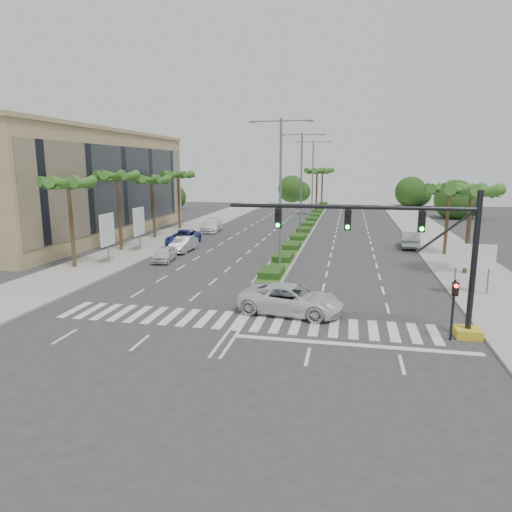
# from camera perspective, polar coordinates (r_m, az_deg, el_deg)

# --- Properties ---
(ground) EXTENTS (160.00, 160.00, 0.00)m
(ground) POSITION_cam_1_polar(r_m,az_deg,el_deg) (25.05, -1.92, -8.15)
(ground) COLOR #333335
(ground) RESTS_ON ground
(footpath_right) EXTENTS (6.00, 120.00, 0.15)m
(footpath_right) POSITION_cam_1_polar(r_m,az_deg,el_deg) (44.81, 23.80, -0.35)
(footpath_right) COLOR gray
(footpath_right) RESTS_ON ground
(footpath_left) EXTENTS (6.00, 120.00, 0.15)m
(footpath_left) POSITION_cam_1_polar(r_m,az_deg,el_deg) (48.43, -13.98, 1.07)
(footpath_left) COLOR gray
(footpath_left) RESTS_ON ground
(median) EXTENTS (2.20, 75.00, 0.20)m
(median) POSITION_cam_1_polar(r_m,az_deg,el_deg) (68.70, 6.89, 4.24)
(median) COLOR gray
(median) RESTS_ON ground
(median_grass) EXTENTS (1.80, 75.00, 0.04)m
(median_grass) POSITION_cam_1_polar(r_m,az_deg,el_deg) (68.68, 6.89, 4.34)
(median_grass) COLOR #2D6221
(median_grass) RESTS_ON median
(building) EXTENTS (12.00, 36.00, 12.00)m
(building) POSITION_cam_1_polar(r_m,az_deg,el_deg) (58.31, -21.41, 8.16)
(building) COLOR tan
(building) RESTS_ON ground
(signal_gantry) EXTENTS (12.60, 1.20, 7.20)m
(signal_gantry) POSITION_cam_1_polar(r_m,az_deg,el_deg) (23.77, 20.32, -1.25)
(signal_gantry) COLOR gold
(signal_gantry) RESTS_ON ground
(pedestrian_signal) EXTENTS (0.28, 0.36, 3.00)m
(pedestrian_signal) POSITION_cam_1_polar(r_m,az_deg,el_deg) (23.70, 23.51, -5.05)
(pedestrian_signal) COLOR black
(pedestrian_signal) RESTS_ON ground
(direction_sign) EXTENTS (2.70, 0.11, 3.40)m
(direction_sign) POSITION_cam_1_polar(r_m,az_deg,el_deg) (32.50, 25.52, -0.27)
(direction_sign) COLOR slate
(direction_sign) RESTS_ON ground
(billboard_near) EXTENTS (0.18, 2.10, 4.35)m
(billboard_near) POSITION_cam_1_polar(r_m,az_deg,el_deg) (40.67, -18.10, 3.09)
(billboard_near) COLOR slate
(billboard_near) RESTS_ON ground
(billboard_far) EXTENTS (0.18, 2.10, 4.35)m
(billboard_far) POSITION_cam_1_polar(r_m,az_deg,el_deg) (45.94, -14.43, 4.16)
(billboard_far) COLOR slate
(billboard_far) RESTS_ON ground
(palm_left_near) EXTENTS (4.57, 4.68, 7.55)m
(palm_left_near) POSITION_cam_1_polar(r_m,az_deg,el_deg) (39.71, -22.40, 8.03)
(palm_left_near) COLOR brown
(palm_left_near) RESTS_ON ground
(palm_left_mid) EXTENTS (4.57, 4.68, 7.95)m
(palm_left_mid) POSITION_cam_1_polar(r_m,az_deg,el_deg) (46.56, -16.92, 9.20)
(palm_left_mid) COLOR brown
(palm_left_mid) RESTS_ON ground
(palm_left_far) EXTENTS (4.57, 4.68, 7.35)m
(palm_left_far) POSITION_cam_1_polar(r_m,az_deg,el_deg) (53.75, -12.80, 8.98)
(palm_left_far) COLOR brown
(palm_left_far) RESTS_ON ground
(palm_left_end) EXTENTS (4.57, 4.68, 7.75)m
(palm_left_end) POSITION_cam_1_polar(r_m,az_deg,el_deg) (61.12, -9.71, 9.69)
(palm_left_end) COLOR brown
(palm_left_end) RESTS_ON ground
(palm_right_near) EXTENTS (4.57, 4.68, 7.05)m
(palm_right_near) POSITION_cam_1_polar(r_m,az_deg,el_deg) (38.10, 25.35, 6.97)
(palm_right_near) COLOR brown
(palm_right_near) RESTS_ON ground
(palm_right_far) EXTENTS (4.57, 4.68, 6.75)m
(palm_right_far) POSITION_cam_1_polar(r_m,az_deg,el_deg) (45.92, 23.00, 7.33)
(palm_right_far) COLOR brown
(palm_right_far) RESTS_ON ground
(palm_median_a) EXTENTS (4.57, 4.68, 8.05)m
(palm_median_a) POSITION_cam_1_polar(r_m,az_deg,el_deg) (78.19, 7.64, 10.25)
(palm_median_a) COLOR brown
(palm_median_a) RESTS_ON ground
(palm_median_b) EXTENTS (4.57, 4.68, 8.05)m
(palm_median_b) POSITION_cam_1_polar(r_m,az_deg,el_deg) (93.15, 8.31, 10.36)
(palm_median_b) COLOR brown
(palm_median_b) RESTS_ON ground
(streetlight_near) EXTENTS (5.10, 0.25, 12.00)m
(streetlight_near) POSITION_cam_1_polar(r_m,az_deg,el_deg) (37.42, 3.08, 8.89)
(streetlight_near) COLOR slate
(streetlight_near) RESTS_ON ground
(streetlight_mid) EXTENTS (5.10, 0.25, 12.00)m
(streetlight_mid) POSITION_cam_1_polar(r_m,az_deg,el_deg) (53.29, 5.68, 9.52)
(streetlight_mid) COLOR slate
(streetlight_mid) RESTS_ON ground
(streetlight_far) EXTENTS (5.10, 0.25, 12.00)m
(streetlight_far) POSITION_cam_1_polar(r_m,az_deg,el_deg) (69.22, 7.09, 9.86)
(streetlight_far) COLOR slate
(streetlight_far) RESTS_ON ground
(car_parked_a) EXTENTS (2.02, 4.06, 1.33)m
(car_parked_a) POSITION_cam_1_polar(r_m,az_deg,el_deg) (41.07, -11.39, 0.25)
(car_parked_a) COLOR silver
(car_parked_a) RESTS_ON ground
(car_parked_b) EXTENTS (1.71, 4.52, 1.47)m
(car_parked_b) POSITION_cam_1_polar(r_m,az_deg,el_deg) (45.45, -9.07, 1.46)
(car_parked_b) COLOR silver
(car_parked_b) RESTS_ON ground
(car_parked_c) EXTENTS (2.74, 5.69, 1.56)m
(car_parked_c) POSITION_cam_1_polar(r_m,az_deg,el_deg) (49.50, -9.09, 2.31)
(car_parked_c) COLOR #2F3690
(car_parked_c) RESTS_ON ground
(car_parked_d) EXTENTS (2.77, 5.76, 1.62)m
(car_parked_d) POSITION_cam_1_polar(r_m,az_deg,el_deg) (59.14, -5.58, 3.85)
(car_parked_d) COLOR white
(car_parked_d) RESTS_ON ground
(car_crossing) EXTENTS (6.32, 3.63, 1.66)m
(car_crossing) POSITION_cam_1_polar(r_m,az_deg,el_deg) (26.15, 4.39, -5.43)
(car_crossing) COLOR silver
(car_crossing) RESTS_ON ground
(car_right) EXTENTS (2.03, 5.08, 1.64)m
(car_right) POSITION_cam_1_polar(r_m,az_deg,el_deg) (49.72, 18.68, 1.94)
(car_right) COLOR #A2A2A7
(car_right) RESTS_ON ground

